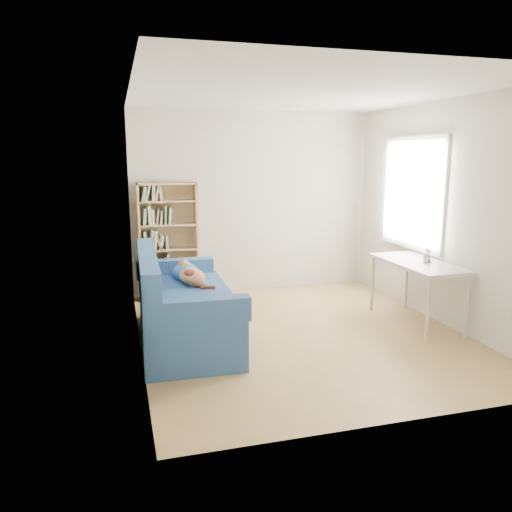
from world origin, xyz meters
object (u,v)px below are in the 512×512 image
Objects in this scene: sofa at (181,307)px; bookshelf at (169,246)px; desk at (418,268)px; pen_cup at (427,257)px.

bookshelf is (0.05, 1.70, 0.38)m from sofa.
sofa reaches higher than desk.
sofa is 1.74m from bookshelf.
pen_cup is (2.76, -1.96, 0.07)m from bookshelf.
bookshelf is 1.25× the size of desk.
pen_cup is (0.08, -0.07, 0.13)m from desk.
desk is at bearing 139.24° from pen_cup.
sofa reaches higher than pen_cup.
bookshelf reaches higher than desk.
sofa is at bearing -91.71° from bookshelf.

